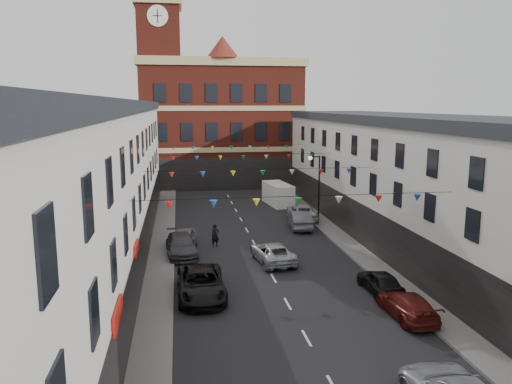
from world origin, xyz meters
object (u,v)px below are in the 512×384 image
car_left_c (201,284)px  pedestrian (215,236)px  car_right_d (380,281)px  car_left_e (183,240)px  car_right_f (302,212)px  car_right_c (407,305)px  moving_car (273,253)px  car_right_e (300,219)px  car_left_d (181,245)px  street_lamp (316,179)px  white_van (278,194)px

car_left_c → pedestrian: bearing=80.6°
car_right_d → car_left_e: bearing=-45.2°
car_right_f → car_left_e: bearing=43.5°
car_left_c → car_left_e: car_left_e is taller
car_right_c → car_right_f: size_ratio=0.84×
car_left_e → car_right_f: car_left_e is taller
car_left_e → car_right_c: car_left_e is taller
car_right_f → moving_car: (-4.96, -11.78, -0.06)m
moving_car → car_right_f: bearing=-119.7°
car_right_e → car_left_d: bearing=37.7°
car_right_d → car_right_e: car_right_e is taller
car_right_c → car_right_f: car_right_f is taller
car_right_c → car_right_f: bearing=-91.1°
car_left_c → pedestrian: size_ratio=3.19×
car_left_d → pedestrian: pedestrian is taller
car_right_c → pedestrian: size_ratio=2.53×
car_left_c → car_right_c: bearing=-23.5°
moving_car → pedestrian: 5.51m
street_lamp → white_van: bearing=102.5°
car_right_c → car_right_e: (-0.92, 18.47, 0.14)m
car_left_d → moving_car: car_left_d is taller
white_van → pedestrian: white_van is taller
car_left_c → car_left_e: bearing=95.0°
street_lamp → car_left_d: bearing=-145.4°
car_right_f → white_van: size_ratio=1.03×
car_right_e → moving_car: 9.68m
car_right_e → moving_car: car_right_e is taller
car_left_d → white_van: 19.45m
moving_car → pedestrian: size_ratio=2.78×
street_lamp → car_right_e: street_lamp is taller
white_van → car_left_c: bearing=-118.0°
car_right_d → car_left_d: bearing=-41.6°
street_lamp → pedestrian: bearing=-145.2°
street_lamp → car_left_c: (-11.05, -16.32, -3.14)m
pedestrian → car_right_c: bearing=-78.8°
car_left_e → car_right_d: (10.89, -9.99, -0.13)m
car_right_c → car_right_e: car_right_e is taller
street_lamp → car_right_f: 3.47m
car_left_c → car_right_e: bearing=56.9°
car_right_f → moving_car: 12.78m
car_right_c → white_van: (-0.78, 28.79, 0.50)m
street_lamp → moving_car: bearing=-118.9°
car_left_d → car_left_e: (0.11, 1.11, 0.05)m
street_lamp → car_right_e: bearing=-133.6°
car_right_d → pedestrian: 13.53m
car_left_d → car_left_e: bearing=79.9°
car_right_c → pedestrian: pedestrian is taller
car_right_d → pedestrian: pedestrian is taller
street_lamp → car_left_d: size_ratio=1.20×
street_lamp → car_right_c: street_lamp is taller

